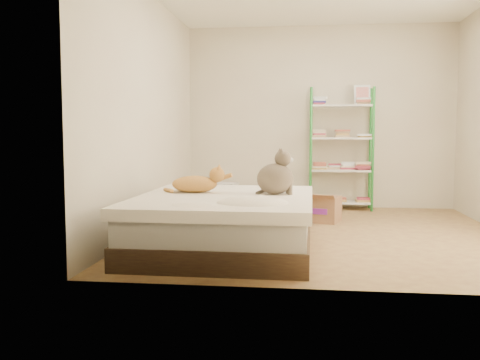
% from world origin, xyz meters
% --- Properties ---
extents(room, '(3.81, 4.21, 2.61)m').
position_xyz_m(room, '(0.00, 0.00, 1.30)').
color(room, '#A4894C').
rests_on(room, ground).
extents(bed, '(1.60, 1.99, 0.50)m').
position_xyz_m(bed, '(-0.91, -0.93, 0.25)').
color(bed, '#4D3C24').
rests_on(bed, ground).
extents(orange_cat, '(0.54, 0.34, 0.21)m').
position_xyz_m(orange_cat, '(-1.24, -0.74, 0.61)').
color(orange_cat, '#E7A047').
rests_on(orange_cat, bed).
extents(grey_cat, '(0.42, 0.38, 0.42)m').
position_xyz_m(grey_cat, '(-0.47, -0.78, 0.71)').
color(grey_cat, '#877458').
rests_on(grey_cat, bed).
extents(shelf_unit, '(0.88, 0.36, 1.74)m').
position_xyz_m(shelf_unit, '(0.31, 1.88, 0.79)').
color(shelf_unit, '#2B8A36').
rests_on(shelf_unit, ground).
extents(cardboard_box, '(0.53, 0.54, 0.36)m').
position_xyz_m(cardboard_box, '(-0.00, 0.77, 0.16)').
color(cardboard_box, olive).
rests_on(cardboard_box, ground).
extents(white_bin, '(0.37, 0.34, 0.36)m').
position_xyz_m(white_bin, '(-1.33, 1.85, 0.18)').
color(white_bin, white).
rests_on(white_bin, ground).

